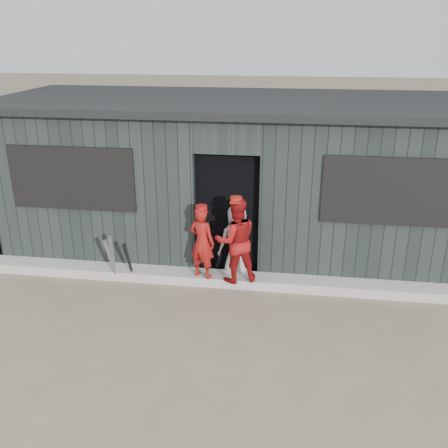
% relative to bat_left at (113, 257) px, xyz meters
% --- Properties ---
extents(ground, '(80.00, 80.00, 0.00)m').
position_rel_bat_left_xyz_m(ground, '(1.75, -1.71, -0.38)').
color(ground, '#71644E').
rests_on(ground, ground).
extents(curb, '(8.00, 0.36, 0.15)m').
position_rel_bat_left_xyz_m(curb, '(1.75, 0.11, -0.31)').
color(curb, '#ADADA8').
rests_on(curb, ground).
extents(bat_left, '(0.08, 0.18, 0.76)m').
position_rel_bat_left_xyz_m(bat_left, '(0.00, 0.00, 0.00)').
color(bat_left, gray).
rests_on(bat_left, ground).
extents(bat_mid, '(0.14, 0.30, 0.77)m').
position_rel_bat_left_xyz_m(bat_mid, '(0.03, -0.14, 0.00)').
color(bat_mid, gray).
rests_on(bat_mid, ground).
extents(bat_right, '(0.10, 0.33, 0.70)m').
position_rel_bat_left_xyz_m(bat_right, '(0.28, -0.06, -0.03)').
color(bat_right, black).
rests_on(bat_right, ground).
extents(player_red_left, '(0.48, 0.40, 1.13)m').
position_rel_bat_left_xyz_m(player_red_left, '(1.42, 0.01, 0.33)').
color(player_red_left, maroon).
rests_on(player_red_left, curb).
extents(player_red_right, '(0.76, 0.68, 1.30)m').
position_rel_bat_left_xyz_m(player_red_right, '(1.94, -0.04, 0.42)').
color(player_red_right, maroon).
rests_on(player_red_right, curb).
extents(player_grey_back, '(0.69, 0.61, 1.19)m').
position_rel_bat_left_xyz_m(player_grey_back, '(1.91, 0.38, 0.22)').
color(player_grey_back, '#A5A5A5').
rests_on(player_grey_back, ground).
extents(dugout, '(8.30, 3.30, 2.62)m').
position_rel_bat_left_xyz_m(dugout, '(1.75, 1.79, 0.91)').
color(dugout, black).
rests_on(dugout, ground).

